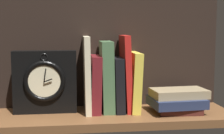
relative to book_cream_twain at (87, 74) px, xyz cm
name	(u,v)px	position (x,y,z in cm)	size (l,w,h in cm)	color
ground_plane	(113,117)	(7.95, -3.37, -13.53)	(77.70, 23.81, 2.50)	brown
back_panel	(109,49)	(7.95, 7.94, 7.84)	(77.70, 1.20, 40.25)	black
book_cream_twain	(87,74)	(0.00, 0.00, 0.00)	(1.84, 14.68, 24.56)	beige
book_maroon_dawkins	(96,84)	(2.77, 0.00, -3.14)	(3.11, 13.49, 18.29)	maroon
book_green_romantic	(107,76)	(6.50, 0.00, -0.80)	(3.74, 12.29, 22.97)	#476B44
book_black_skeptic	(118,84)	(10.11, 0.00, -3.46)	(2.89, 13.25, 17.64)	black
book_red_requiem	(126,73)	(12.85, 0.00, 0.16)	(1.98, 12.60, 24.87)	red
book_yellow_seinlanguage	(134,81)	(15.52, 0.00, -2.63)	(2.75, 14.52, 19.31)	gold
framed_clock	(45,82)	(-13.45, -0.08, -2.14)	(20.07, 5.92, 20.07)	black
book_stack_side	(177,101)	(29.14, -4.34, -8.52)	(18.76, 14.50, 7.50)	#471E19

